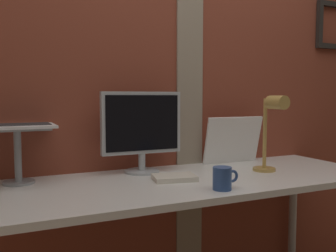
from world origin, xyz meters
TOP-DOWN VIEW (x-y plane):
  - brick_wall_back at (0.00, 0.43)m, footprint 3.03×0.16m
  - desk at (-0.14, 0.02)m, footprint 2.13×0.70m
  - monitor at (-0.23, 0.25)m, footprint 0.43×0.18m
  - laptop_stand at (-0.83, 0.25)m, footprint 0.28×0.22m
  - laptop at (-0.83, 0.32)m, footprint 0.33×0.30m
  - whiteboard_panel at (0.36, 0.28)m, footprint 0.37×0.08m
  - desk_lamp at (0.38, -0.03)m, footprint 0.12×0.20m
  - coffee_mug at (-0.04, -0.23)m, footprint 0.12×0.08m
  - paper_clutter_stack at (-0.15, 0.02)m, footprint 0.22×0.18m

SIDE VIEW (x-z plane):
  - desk at x=-0.14m, z-range 0.31..1.08m
  - paper_clutter_stack at x=-0.15m, z-range 0.77..0.79m
  - coffee_mug at x=-0.04m, z-range 0.77..0.87m
  - whiteboard_panel at x=0.36m, z-range 0.77..1.04m
  - laptop_stand at x=-0.83m, z-range 0.81..1.07m
  - monitor at x=-0.23m, z-range 0.80..1.22m
  - desk_lamp at x=0.38m, z-range 0.82..1.22m
  - laptop at x=-0.83m, z-range 0.97..1.19m
  - brick_wall_back at x=0.00m, z-range 0.00..2.37m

